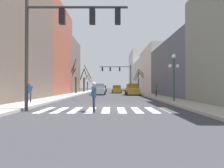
% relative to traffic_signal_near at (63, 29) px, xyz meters
% --- Properties ---
extents(ground_plane, '(240.00, 240.00, 0.00)m').
position_rel_traffic_signal_near_xyz_m(ground_plane, '(2.37, 2.33, -4.62)').
color(ground_plane, '#38383D').
extents(sidewalk_left, '(2.36, 90.00, 0.15)m').
position_rel_traffic_signal_near_xyz_m(sidewalk_left, '(-3.53, 2.33, -4.54)').
color(sidewalk_left, '#ADA89E').
rests_on(sidewalk_left, ground_plane).
extents(sidewalk_right, '(2.36, 90.00, 0.15)m').
position_rel_traffic_signal_near_xyz_m(sidewalk_right, '(8.28, 2.33, -4.54)').
color(sidewalk_right, '#ADA89E').
rests_on(sidewalk_right, ground_plane).
extents(building_row_left, '(6.00, 34.68, 13.75)m').
position_rel_traffic_signal_near_xyz_m(building_row_left, '(-7.71, 13.12, 1.86)').
color(building_row_left, '#66564C').
rests_on(building_row_left, ground_plane).
extents(building_row_right, '(6.00, 63.75, 13.77)m').
position_rel_traffic_signal_near_xyz_m(building_row_right, '(12.45, 31.38, 0.43)').
color(building_row_right, gray).
rests_on(building_row_right, ground_plane).
extents(crosswalk_stripes, '(7.65, 2.60, 0.01)m').
position_rel_traffic_signal_near_xyz_m(crosswalk_stripes, '(2.37, 0.48, -4.61)').
color(crosswalk_stripes, white).
rests_on(crosswalk_stripes, ground_plane).
extents(traffic_signal_near, '(5.80, 0.28, 6.28)m').
position_rel_traffic_signal_near_xyz_m(traffic_signal_near, '(0.00, 0.00, 0.00)').
color(traffic_signal_near, '#2D2D2D').
rests_on(traffic_signal_near, ground_plane).
extents(traffic_signal_far, '(7.05, 0.28, 6.09)m').
position_rel_traffic_signal_near_xyz_m(traffic_signal_far, '(4.22, 28.67, -0.08)').
color(traffic_signal_far, '#2D2D2D').
rests_on(traffic_signal_far, ground_plane).
extents(street_lamp_right_corner, '(0.95, 0.36, 4.01)m').
position_rel_traffic_signal_near_xyz_m(street_lamp_right_corner, '(8.04, 5.14, -1.62)').
color(street_lamp_right_corner, '#1E4C2D').
rests_on(street_lamp_right_corner, sidewalk_right).
extents(car_parked_right_far, '(2.10, 4.90, 1.60)m').
position_rel_traffic_signal_near_xyz_m(car_parked_right_far, '(0.31, 35.36, -3.87)').
color(car_parked_right_far, navy).
rests_on(car_parked_right_far, ground_plane).
extents(car_parked_right_mid, '(2.14, 4.43, 1.79)m').
position_rel_traffic_signal_near_xyz_m(car_parked_right_mid, '(0.59, 18.69, -3.79)').
color(car_parked_right_mid, silver).
rests_on(car_parked_right_mid, ground_plane).
extents(car_parked_right_near, '(1.96, 4.23, 1.59)m').
position_rel_traffic_signal_near_xyz_m(car_parked_right_near, '(3.67, 25.69, -3.87)').
color(car_parked_right_near, '#A38423').
rests_on(car_parked_right_near, ground_plane).
extents(car_driving_toward_lane, '(2.09, 4.65, 1.77)m').
position_rel_traffic_signal_near_xyz_m(car_driving_toward_lane, '(5.93, 17.86, -3.79)').
color(car_driving_toward_lane, '#A38423').
rests_on(car_driving_toward_lane, ground_plane).
extents(pedestrian_on_left_sidewalk, '(0.32, 0.71, 1.66)m').
position_rel_traffic_signal_near_xyz_m(pedestrian_on_left_sidewalk, '(8.15, 11.61, -3.48)').
color(pedestrian_on_left_sidewalk, black).
rests_on(pedestrian_on_left_sidewalk, sidewalk_right).
extents(pedestrian_near_right_corner, '(0.28, 0.71, 1.64)m').
position_rel_traffic_signal_near_xyz_m(pedestrian_near_right_corner, '(1.73, -0.34, -3.65)').
color(pedestrian_near_right_corner, '#282D47').
rests_on(pedestrian_near_right_corner, ground_plane).
extents(pedestrian_crossing_street, '(0.67, 0.24, 1.54)m').
position_rel_traffic_signal_near_xyz_m(pedestrian_crossing_street, '(-3.86, 4.03, -3.56)').
color(pedestrian_crossing_street, '#282D47').
rests_on(pedestrian_crossing_street, sidewalk_left).
extents(street_tree_left_far, '(3.29, 1.86, 4.95)m').
position_rel_traffic_signal_near_xyz_m(street_tree_left_far, '(8.59, 27.59, -1.97)').
color(street_tree_left_far, brown).
rests_on(street_tree_left_far, sidewalk_right).
extents(street_tree_right_mid, '(2.34, 1.71, 4.83)m').
position_rel_traffic_signal_near_xyz_m(street_tree_right_mid, '(-3.86, 37.23, -2.41)').
color(street_tree_right_mid, brown).
rests_on(street_tree_right_mid, sidewalk_left).
extents(street_tree_right_near, '(1.48, 2.31, 6.30)m').
position_rel_traffic_signal_near_xyz_m(street_tree_right_near, '(-4.17, 22.50, -1.97)').
color(street_tree_right_near, '#473828').
rests_on(street_tree_right_near, sidewalk_left).
extents(street_tree_left_near, '(2.46, 2.18, 6.00)m').
position_rel_traffic_signal_near_xyz_m(street_tree_left_near, '(-3.47, 29.28, -2.00)').
color(street_tree_left_near, '#473828').
rests_on(street_tree_left_near, sidewalk_left).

